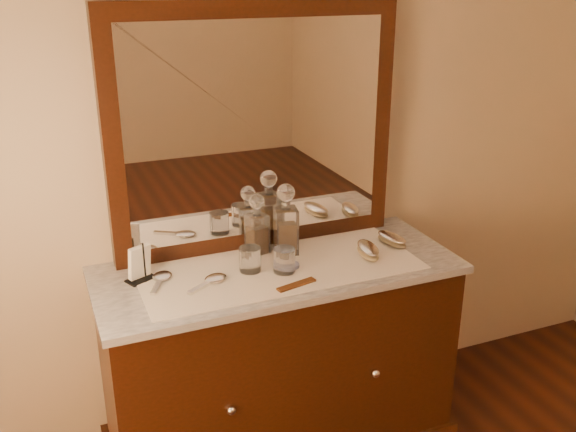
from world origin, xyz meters
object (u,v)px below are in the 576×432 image
Objects in this scene: hand_mirror_inner at (213,280)px; dresser_cabinet at (279,361)px; napkin_rack at (140,264)px; mirror_frame at (255,129)px; brush_far at (392,239)px; comb at (296,285)px; brush_near at (368,250)px; hand_mirror_outer at (161,278)px; decanter_right at (286,226)px; decanter_left at (257,230)px; pin_dish at (290,265)px.

dresser_cabinet is at bearing 7.72° from hand_mirror_inner.
dresser_cabinet is at bearing -9.45° from napkin_rack.
brush_far is at bearing -23.79° from mirror_frame.
mirror_frame reaches higher than napkin_rack.
napkin_rack is (-0.52, 0.27, 0.06)m from comb.
hand_mirror_inner is at bearing 178.98° from brush_near.
mirror_frame is at bearing 22.94° from hand_mirror_outer.
comb is at bearing -27.75° from hand_mirror_outer.
decanter_right is 0.55m from hand_mirror_outer.
hand_mirror_inner is (-0.25, -0.19, -0.09)m from decanter_left.
comb is (-0.00, -0.19, 0.45)m from dresser_cabinet.
brush_far is 0.98m from hand_mirror_outer.
brush_near reaches higher than hand_mirror_inner.
hand_mirror_outer reaches higher than dresser_cabinet.
brush_far is (0.53, -0.23, -0.47)m from mirror_frame.
comb is 0.96× the size of brush_far.
pin_dish is (0.04, -0.03, 0.45)m from dresser_cabinet.
pin_dish is at bearing 176.50° from brush_near.
dresser_cabinet is 8.25× the size of brush_far.
napkin_rack is 0.86× the size of hand_mirror_inner.
dresser_cabinet is 4.69× the size of decanter_right.
decanter_left is 1.36× the size of hand_mirror_outer.
mirror_frame is 7.38× the size of comb.
dresser_cabinet is 19.45× the size of pin_dish.
pin_dish is 0.44× the size of comb.
decanter_right is 1.58× the size of hand_mirror_inner.
napkin_rack reaches higher than brush_near.
pin_dish is at bearing -9.32° from hand_mirror_outer.
mirror_frame is at bearing 118.90° from decanter_right.
napkin_rack is at bearing 175.97° from brush_far.
decanter_right is at bearing 152.29° from brush_near.
mirror_frame reaches higher than brush_near.
hand_mirror_outer is (-0.45, 0.24, 0.00)m from comb.
pin_dish is 0.50m from hand_mirror_outer.
brush_near is 0.66m from hand_mirror_inner.
mirror_frame is 0.65m from comb.
hand_mirror_outer is (-0.49, 0.08, 0.00)m from pin_dish.
comb is 1.00× the size of napkin_rack.
hand_mirror_outer is at bearing 173.02° from brush_near.
brush_near is 0.16m from brush_far.
comb is at bearing -84.73° from decanter_left.
comb is 0.51m from hand_mirror_outer.
decanter_left reaches higher than brush_far.
decanter_left is at bearing 166.11° from brush_far.
hand_mirror_inner is (-0.28, -0.28, -0.49)m from mirror_frame.
decanter_right is 1.76× the size of brush_far.
dresser_cabinet is 0.73m from napkin_rack.
napkin_rack reaches higher than comb.
hand_mirror_outer is 0.20m from hand_mirror_inner.
mirror_frame is at bearing 156.21° from brush_far.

